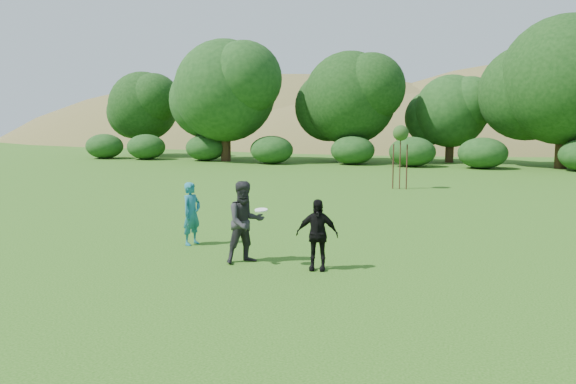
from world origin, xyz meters
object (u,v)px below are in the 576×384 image
(player_grey, at_px, (245,222))
(sapling, at_px, (401,135))
(player_teal, at_px, (192,214))
(player_black, at_px, (317,235))

(player_grey, relative_size, sapling, 0.62)
(player_teal, relative_size, player_grey, 0.87)
(sapling, bearing_deg, player_black, -89.23)
(player_teal, relative_size, player_black, 1.05)
(player_black, relative_size, sapling, 0.52)
(player_teal, height_order, player_black, player_teal)
(sapling, bearing_deg, player_grey, -95.72)
(player_teal, distance_m, player_black, 3.81)
(player_grey, xyz_separation_m, sapling, (1.43, 14.31, 1.53))
(player_black, bearing_deg, sapling, 81.58)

